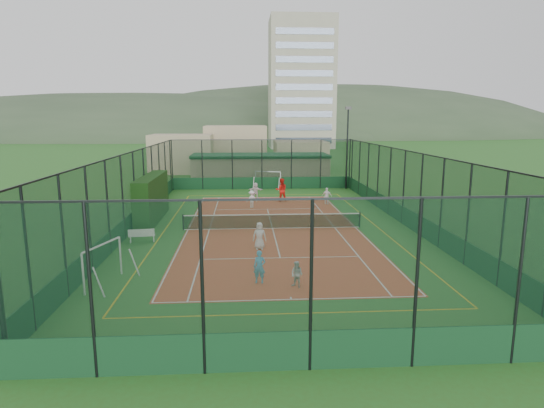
# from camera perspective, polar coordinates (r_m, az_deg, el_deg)

# --- Properties ---
(ground) EXTENTS (300.00, 300.00, 0.00)m
(ground) POSITION_cam_1_polar(r_m,az_deg,el_deg) (29.80, 0.06, -3.10)
(ground) COLOR #336422
(ground) RESTS_ON ground
(court_slab) EXTENTS (11.17, 23.97, 0.01)m
(court_slab) POSITION_cam_1_polar(r_m,az_deg,el_deg) (29.80, 0.06, -3.09)
(court_slab) COLOR #BD402A
(court_slab) RESTS_ON ground
(tennis_net) EXTENTS (11.67, 0.12, 1.06)m
(tennis_net) POSITION_cam_1_polar(r_m,az_deg,el_deg) (29.68, 0.06, -2.10)
(tennis_net) COLOR black
(tennis_net) RESTS_ON ground
(perimeter_fence) EXTENTS (18.12, 34.12, 5.00)m
(perimeter_fence) POSITION_cam_1_polar(r_m,az_deg,el_deg) (29.30, 0.06, 1.65)
(perimeter_fence) COLOR black
(perimeter_fence) RESTS_ON ground
(floodlight_ne) EXTENTS (0.60, 0.26, 8.25)m
(floodlight_ne) POSITION_cam_1_polar(r_m,az_deg,el_deg) (46.75, 9.41, 6.92)
(floodlight_ne) COLOR black
(floodlight_ne) RESTS_ON ground
(clubhouse) EXTENTS (15.20, 7.20, 3.15)m
(clubhouse) POSITION_cam_1_polar(r_m,az_deg,el_deg) (51.21, -1.49, 4.52)
(clubhouse) COLOR tan
(clubhouse) RESTS_ON ground
(apartment_tower) EXTENTS (15.00, 12.00, 30.00)m
(apartment_tower) POSITION_cam_1_polar(r_m,az_deg,el_deg) (112.01, 3.67, 14.76)
(apartment_tower) COLOR beige
(apartment_tower) RESTS_ON ground
(distant_hills) EXTENTS (200.00, 60.00, 24.00)m
(distant_hills) POSITION_cam_1_polar(r_m,az_deg,el_deg) (179.03, -3.00, 8.45)
(distant_hills) COLOR #384C33
(distant_hills) RESTS_ON ground
(hedge_left) EXTENTS (1.09, 7.24, 3.17)m
(hedge_left) POSITION_cam_1_polar(r_m,az_deg,el_deg) (32.88, -14.86, 0.67)
(hedge_left) COLOR black
(hedge_left) RESTS_ON ground
(white_bench) EXTENTS (1.53, 0.60, 0.84)m
(white_bench) POSITION_cam_1_polar(r_m,az_deg,el_deg) (27.56, -16.00, -3.78)
(white_bench) COLOR white
(white_bench) RESTS_ON ground
(futsal_goal_near) EXTENTS (2.84, 1.61, 1.76)m
(futsal_goal_near) POSITION_cam_1_polar(r_m,az_deg,el_deg) (21.17, -20.45, -7.12)
(futsal_goal_near) COLOR white
(futsal_goal_near) RESTS_ON ground
(futsal_goal_far) EXTENTS (2.85, 1.58, 1.76)m
(futsal_goal_far) POSITION_cam_1_polar(r_m,az_deg,el_deg) (46.40, -0.52, 3.01)
(futsal_goal_far) COLOR white
(futsal_goal_far) RESTS_ON ground
(child_near_left) EXTENTS (0.74, 0.49, 1.50)m
(child_near_left) POSITION_cam_1_polar(r_m,az_deg,el_deg) (25.02, -1.58, -4.01)
(child_near_left) COLOR white
(child_near_left) RESTS_ON court_slab
(child_near_mid) EXTENTS (0.57, 0.42, 1.45)m
(child_near_mid) POSITION_cam_1_polar(r_m,az_deg,el_deg) (20.03, -1.58, -7.88)
(child_near_mid) COLOR #4A9FD2
(child_near_mid) RESTS_ON court_slab
(child_near_right) EXTENTS (0.70, 0.69, 1.14)m
(child_near_right) POSITION_cam_1_polar(r_m,az_deg,el_deg) (19.57, 3.14, -8.82)
(child_near_right) COLOR silver
(child_near_right) RESTS_ON court_slab
(child_far_left) EXTENTS (1.00, 0.73, 1.39)m
(child_far_left) POSITION_cam_1_polar(r_m,az_deg,el_deg) (36.59, -2.57, 0.62)
(child_far_left) COLOR silver
(child_far_left) RESTS_ON court_slab
(child_far_right) EXTENTS (0.89, 0.63, 1.40)m
(child_far_right) POSITION_cam_1_polar(r_m,az_deg,el_deg) (38.28, 6.90, 1.01)
(child_far_right) COLOR white
(child_far_right) RESTS_ON court_slab
(child_far_back) EXTENTS (1.40, 0.74, 1.44)m
(child_far_back) POSITION_cam_1_polar(r_m,az_deg,el_deg) (40.80, -2.07, 1.71)
(child_far_back) COLOR white
(child_far_back) RESTS_ON court_slab
(coach) EXTENTS (1.01, 0.80, 2.02)m
(coach) POSITION_cam_1_polar(r_m,az_deg,el_deg) (39.23, 1.19, 1.78)
(coach) COLOR red
(coach) RESTS_ON court_slab
(tennis_balls) EXTENTS (6.70, 1.28, 0.07)m
(tennis_balls) POSITION_cam_1_polar(r_m,az_deg,el_deg) (30.90, 0.34, -2.51)
(tennis_balls) COLOR #CCE033
(tennis_balls) RESTS_ON court_slab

